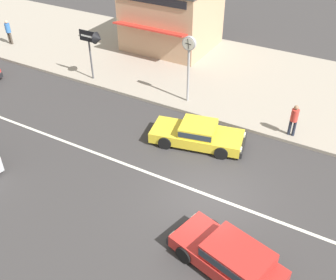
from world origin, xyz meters
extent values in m
plane|color=#383535|center=(0.00, 0.00, 0.00)|extent=(160.00, 160.00, 0.00)
cube|color=silver|center=(0.00, 0.00, 0.00)|extent=(50.40, 0.14, 0.01)
cube|color=#9E9384|center=(0.00, 9.92, 0.07)|extent=(68.00, 10.00, 0.15)
cube|color=yellow|center=(-1.97, 2.86, 0.41)|extent=(4.36, 2.47, 0.48)
cube|color=yellow|center=(-1.92, 2.87, 0.85)|extent=(1.82, 1.75, 0.42)
cube|color=#28333D|center=(-1.92, 2.87, 0.85)|extent=(1.77, 1.77, 0.27)
cube|color=black|center=(0.08, 3.31, 0.31)|extent=(0.46, 1.57, 0.28)
cube|color=white|center=(-0.07, 3.86, 0.51)|extent=(0.13, 0.25, 0.14)
cube|color=white|center=(0.17, 2.76, 0.51)|extent=(0.13, 0.25, 0.14)
cylinder|color=black|center=(-0.90, 3.88, 0.30)|extent=(0.63, 0.34, 0.60)
cylinder|color=black|center=(-0.56, 2.39, 0.30)|extent=(0.63, 0.34, 0.60)
cylinder|color=black|center=(-3.38, 3.33, 0.30)|extent=(0.63, 0.34, 0.60)
cylinder|color=black|center=(-3.05, 1.83, 0.30)|extent=(0.63, 0.34, 0.60)
cube|color=red|center=(1.78, -2.70, 0.41)|extent=(3.89, 2.41, 0.48)
cube|color=red|center=(2.13, -2.79, 0.88)|extent=(2.27, 1.86, 0.46)
cube|color=#28333D|center=(2.13, -2.79, 0.88)|extent=(2.20, 1.87, 0.29)
cube|color=black|center=(-0.02, -2.25, 0.31)|extent=(0.49, 1.52, 0.28)
cube|color=white|center=(-0.12, -2.79, 0.51)|extent=(0.14, 0.25, 0.14)
cube|color=white|center=(0.15, -1.72, 0.51)|extent=(0.14, 0.25, 0.14)
cylinder|color=black|center=(0.51, -3.15, 0.30)|extent=(0.64, 0.36, 0.60)
cylinder|color=black|center=(0.88, -1.71, 0.30)|extent=(0.64, 0.36, 0.60)
cylinder|color=black|center=(3.05, -2.26, 0.30)|extent=(0.64, 0.36, 0.60)
cylinder|color=#9E9EA3|center=(-4.00, 5.91, 1.58)|extent=(0.12, 0.12, 2.85)
cylinder|color=#9E9EA3|center=(-4.00, 5.91, 3.35)|extent=(0.70, 0.18, 0.70)
cylinder|color=white|center=(-4.00, 5.81, 3.35)|extent=(0.61, 0.02, 0.61)
cylinder|color=white|center=(-4.00, 6.00, 3.35)|extent=(0.61, 0.02, 0.61)
cube|color=black|center=(-4.00, 5.80, 3.35)|extent=(0.31, 0.01, 0.06)
cube|color=black|center=(-4.00, 5.80, 3.35)|extent=(0.10, 0.01, 0.50)
cylinder|color=#4C4C51|center=(-10.00, 5.52, 1.29)|extent=(0.10, 0.10, 2.27)
cube|color=black|center=(-10.00, 5.48, 2.73)|extent=(1.11, 0.06, 0.60)
cone|color=black|center=(-9.26, 5.48, 2.73)|extent=(0.36, 0.67, 0.67)
cube|color=white|center=(-10.00, 5.44, 2.73)|extent=(0.89, 0.01, 0.10)
cylinder|color=#232838|center=(1.55, 5.44, 0.54)|extent=(0.14, 0.14, 0.78)
cylinder|color=#232838|center=(1.75, 5.44, 0.54)|extent=(0.14, 0.14, 0.78)
cylinder|color=#D63D33|center=(1.65, 5.44, 1.23)|extent=(0.34, 0.34, 0.59)
sphere|color=#997051|center=(1.65, 5.44, 1.63)|extent=(0.21, 0.21, 0.21)
cylinder|color=#4C4238|center=(-18.35, 6.91, 0.56)|extent=(0.14, 0.14, 0.82)
cylinder|color=#4C4238|center=(-18.15, 6.91, 0.56)|extent=(0.14, 0.14, 0.82)
cylinder|color=#336BB7|center=(-18.25, 6.91, 1.28)|extent=(0.34, 0.34, 0.62)
sphere|color=#D6AD89|center=(-18.25, 6.91, 1.70)|extent=(0.22, 0.22, 0.22)
cube|color=tan|center=(-8.40, 12.13, 2.14)|extent=(5.44, 4.87, 3.99)
cube|color=red|center=(-8.40, 9.34, 2.20)|extent=(4.90, 0.90, 0.28)
cube|color=black|center=(-8.40, 9.67, 3.84)|extent=(4.62, 0.08, 0.44)
camera|label=1|loc=(4.02, -10.47, 10.68)|focal=42.00mm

